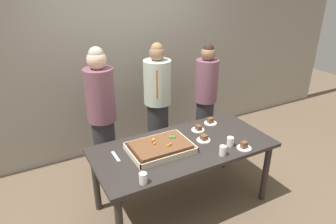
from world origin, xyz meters
TOP-DOWN VIEW (x-y plane):
  - ground_plane at (0.00, 0.00)m, footprint 12.00×12.00m
  - interior_back_panel at (0.00, 1.60)m, footprint 8.00×0.12m
  - party_table at (0.00, 0.00)m, footprint 1.89×0.90m
  - sheet_cake at (-0.26, 0.03)m, footprint 0.64×0.45m
  - plated_slice_near_left at (0.55, 0.30)m, footprint 0.15×0.15m
  - plated_slice_near_right at (0.32, 0.21)m, footprint 0.15×0.15m
  - plated_slice_far_left at (0.25, -0.01)m, footprint 0.15×0.15m
  - plated_slice_far_right at (0.52, -0.34)m, footprint 0.15×0.15m
  - drink_cup_nearest at (0.25, -0.34)m, footprint 0.07×0.07m
  - drink_cup_middle at (0.43, -0.23)m, footprint 0.07×0.07m
  - drink_cup_far_end at (-0.63, -0.37)m, footprint 0.07×0.07m
  - cake_server_utensil at (-0.70, 0.13)m, footprint 0.03×0.20m
  - person_serving_front at (0.16, 0.93)m, footprint 0.35×0.35m
  - person_green_shirt_behind at (-0.61, 0.83)m, footprint 0.33×0.33m
  - person_striped_tie_right at (0.85, 0.83)m, footprint 0.30×0.30m

SIDE VIEW (x-z plane):
  - ground_plane at x=0.00m, z-range 0.00..0.00m
  - party_table at x=0.00m, z-range 0.30..1.06m
  - cake_server_utensil at x=-0.70m, z-range 0.76..0.77m
  - plated_slice_near_right at x=0.32m, z-range 0.75..0.82m
  - plated_slice_far_left at x=0.25m, z-range 0.75..0.82m
  - plated_slice_near_left at x=0.55m, z-range 0.75..0.82m
  - plated_slice_far_right at x=0.52m, z-range 0.75..0.83m
  - sheet_cake at x=-0.26m, z-range 0.75..0.85m
  - drink_cup_nearest at x=0.25m, z-range 0.76..0.86m
  - drink_cup_middle at x=0.43m, z-range 0.76..0.86m
  - drink_cup_far_end at x=-0.63m, z-range 0.76..0.86m
  - person_striped_tie_right at x=0.85m, z-range 0.04..1.63m
  - person_serving_front at x=0.16m, z-range 0.03..1.68m
  - person_green_shirt_behind at x=-0.61m, z-range 0.04..1.75m
  - interior_back_panel at x=0.00m, z-range 0.00..3.00m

